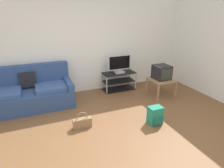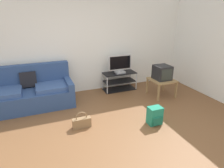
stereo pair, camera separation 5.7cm
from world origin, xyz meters
TOP-DOWN VIEW (x-y plane):
  - ground_plane at (0.00, 0.00)m, footprint 9.00×9.80m
  - wall_back at (0.00, 2.45)m, footprint 9.00×0.10m
  - wall_right at (3.05, 0.84)m, footprint 0.10×3.60m
  - couch at (-1.36, 1.95)m, footprint 1.94×0.89m
  - tv_stand at (1.00, 2.12)m, footprint 0.91×0.42m
  - flat_tv at (1.00, 2.09)m, footprint 0.66×0.22m
  - side_table at (1.86, 1.32)m, footprint 0.59×0.59m
  - crt_tv at (1.86, 1.34)m, footprint 0.38×0.41m
  - backpack at (0.92, 0.19)m, footprint 0.27×0.27m
  - handbag at (-0.46, 0.60)m, footprint 0.36×0.12m

SIDE VIEW (x-z plane):
  - ground_plane at x=0.00m, z-range -0.02..0.00m
  - handbag at x=-0.46m, z-range -0.06..0.28m
  - backpack at x=0.92m, z-range 0.00..0.36m
  - tv_stand at x=1.00m, z-range 0.00..0.50m
  - couch at x=-1.36m, z-range -0.13..0.80m
  - side_table at x=1.86m, z-range 0.17..0.62m
  - crt_tv at x=1.86m, z-range 0.45..0.82m
  - flat_tv at x=1.00m, z-range 0.50..1.00m
  - wall_back at x=0.00m, z-range 0.00..2.70m
  - wall_right at x=3.05m, z-range 0.00..2.70m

